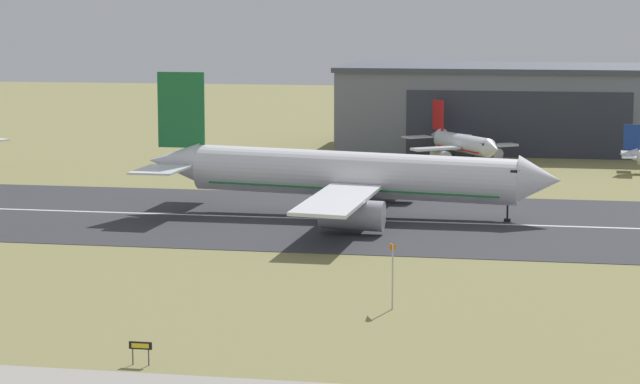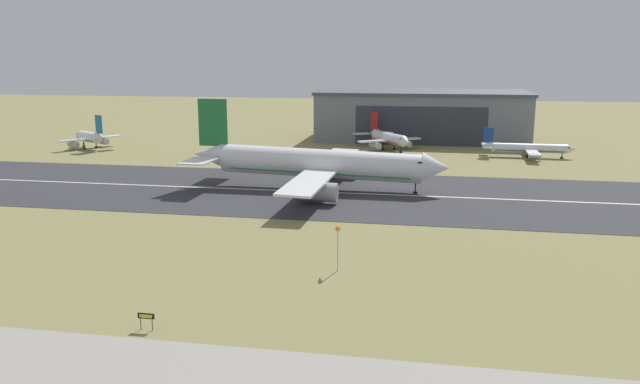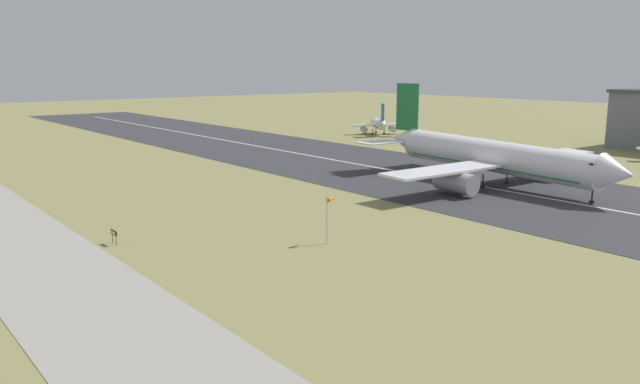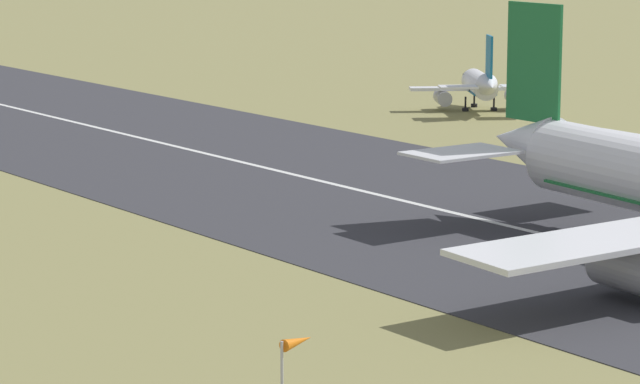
% 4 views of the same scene
% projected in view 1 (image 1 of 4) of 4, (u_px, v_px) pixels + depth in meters
% --- Properties ---
extents(ground_plane, '(646.75, 646.75, 0.00)m').
position_uv_depth(ground_plane, '(25.00, 304.00, 109.99)').
color(ground_plane, olive).
extents(runway_strip, '(406.75, 43.58, 0.06)m').
position_uv_depth(runway_strip, '(185.00, 215.00, 157.48)').
color(runway_strip, '#333338').
rests_on(runway_strip, ground_plane).
extents(runway_centreline, '(366.07, 0.70, 0.01)m').
position_uv_depth(runway_centreline, '(185.00, 215.00, 157.47)').
color(runway_centreline, silver).
rests_on(runway_centreline, runway_strip).
extents(hangar_building, '(66.29, 33.13, 15.47)m').
position_uv_depth(hangar_building, '(520.00, 107.00, 233.37)').
color(hangar_building, slate).
rests_on(hangar_building, ground_plane).
extents(airplane_landing, '(52.64, 52.57, 17.87)m').
position_uv_depth(airplane_landing, '(351.00, 176.00, 155.70)').
color(airplane_landing, white).
rests_on(airplane_landing, ground_plane).
extents(airplane_parked_west, '(20.27, 21.56, 10.23)m').
position_uv_depth(airplane_parked_west, '(463.00, 144.00, 209.83)').
color(airplane_parked_west, silver).
rests_on(airplane_parked_west, ground_plane).
extents(windsock_pole, '(1.02, 2.15, 5.76)m').
position_uv_depth(windsock_pole, '(392.00, 249.00, 108.06)').
color(windsock_pole, '#B7B7BC').
rests_on(windsock_pole, ground_plane).
extents(runway_sign, '(1.73, 0.13, 1.75)m').
position_uv_depth(runway_sign, '(140.00, 347.00, 90.71)').
color(runway_sign, '#4C4C51').
rests_on(runway_sign, ground_plane).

